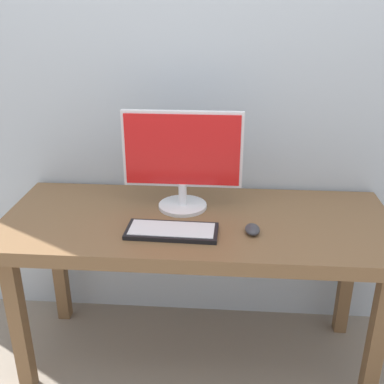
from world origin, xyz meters
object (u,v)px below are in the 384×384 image
at_px(monitor, 182,158).
at_px(keyboard_primary, 172,231).
at_px(desk, 197,234).
at_px(mouse, 252,229).

bearing_deg(monitor, keyboard_primary, -94.48).
height_order(desk, monitor, monitor).
relative_size(monitor, mouse, 5.73).
height_order(monitor, keyboard_primary, monitor).
xyz_separation_m(keyboard_primary, mouse, (0.32, 0.03, 0.01)).
bearing_deg(mouse, keyboard_primary, -179.16).
bearing_deg(mouse, desk, 149.23).
bearing_deg(keyboard_primary, monitor, 85.52).
height_order(desk, mouse, mouse).
relative_size(desk, monitor, 3.23).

